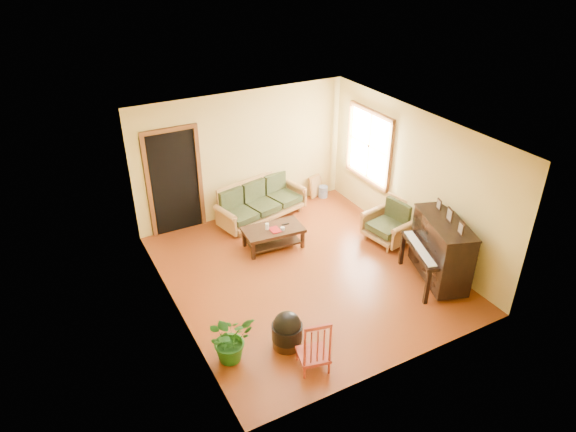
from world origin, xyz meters
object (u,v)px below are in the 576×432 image
sofa (262,201)px  potted_plant (230,338)px  coffee_table (273,238)px  footstool (287,334)px  armchair (388,222)px  ceramic_crock (323,192)px  piano (441,251)px  red_chair (314,343)px

sofa → potted_plant: size_ratio=2.65×
coffee_table → footstool: footstool is taller
armchair → potted_plant: size_ratio=1.15×
sofa → ceramic_crock: sofa is taller
coffee_table → potted_plant: potted_plant is taller
armchair → ceramic_crock: armchair is taller
piano → potted_plant: bearing=-160.5°
coffee_table → red_chair: bearing=-106.8°
piano → ceramic_crock: bearing=110.3°
sofa → ceramic_crock: (1.63, 0.25, -0.28)m
red_chair → potted_plant: (-0.92, 0.68, -0.08)m
footstool → red_chair: 0.59m
sofa → piano: bearing=-76.2°
piano → sofa: bearing=136.3°
armchair → piano: size_ratio=0.63×
piano → footstool: size_ratio=2.94×
red_chair → potted_plant: 1.15m
piano → footstool: bearing=-157.5°
armchair → sofa: bearing=122.2°
coffee_table → ceramic_crock: bearing=34.4°
footstool → potted_plant: bearing=169.7°
sofa → potted_plant: bearing=-135.4°
piano → footstool: piano is taller
coffee_table → footstool: 2.64m
footstool → red_chair: bearing=-77.6°
armchair → potted_plant: armchair is taller
sofa → footstool: (-1.29, -3.50, -0.19)m
armchair → ceramic_crock: 2.18m
piano → coffee_table: bearing=150.4°
coffee_table → potted_plant: (-1.82, -2.29, 0.16)m
armchair → footstool: size_ratio=1.84×
armchair → piano: 1.42m
ceramic_crock → armchair: bearing=-87.3°
coffee_table → armchair: 2.19m
sofa → footstool: size_ratio=4.24×
armchair → ceramic_crock: (-0.10, 2.16, -0.28)m
piano → ceramic_crock: piano is taller
sofa → ceramic_crock: 1.67m
ceramic_crock → potted_plant: 5.19m
armchair → red_chair: bearing=-153.9°
ceramic_crock → potted_plant: bearing=-136.0°
piano → red_chair: (-2.88, -0.71, -0.15)m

